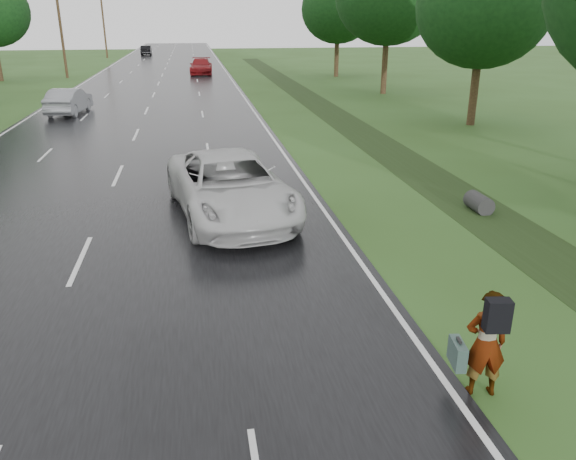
{
  "coord_description": "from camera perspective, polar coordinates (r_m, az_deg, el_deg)",
  "views": [
    {
      "loc": [
        2.95,
        -5.3,
        5.61
      ],
      "look_at": [
        4.83,
        5.91,
        1.3
      ],
      "focal_mm": 35.0,
      "sensor_mm": 36.0,
      "label": 1
    }
  ],
  "objects": [
    {
      "name": "tree_east_c",
      "position": [
        33.03,
        19.27,
        20.61
      ],
      "size": [
        7.0,
        7.0,
        9.29
      ],
      "color": "#321F14",
      "rests_on": "ground"
    },
    {
      "name": "far_car_dark",
      "position": [
        96.09,
        -14.2,
        17.28
      ],
      "size": [
        1.54,
        4.41,
        1.45
      ],
      "primitive_type": "imported",
      "rotation": [
        0.0,
        0.0,
        3.14
      ],
      "color": "black",
      "rests_on": "road"
    },
    {
      "name": "edge_stripe_east",
      "position": [
        50.75,
        -5.32,
        14.38
      ],
      "size": [
        0.12,
        180.0,
        0.01
      ],
      "primitive_type": "cube",
      "color": "silver",
      "rests_on": "road"
    },
    {
      "name": "tree_east_f",
      "position": [
        59.12,
        5.1,
        21.43
      ],
      "size": [
        7.2,
        7.2,
        9.62
      ],
      "color": "#321F14",
      "rests_on": "ground"
    },
    {
      "name": "utility_pole_distant",
      "position": [
        91.11,
        -18.25,
        19.54
      ],
      "size": [
        1.6,
        0.26,
        10.0
      ],
      "color": "#321F14",
      "rests_on": "ground"
    },
    {
      "name": "far_car_red",
      "position": [
        61.9,
        -8.83,
        16.12
      ],
      "size": [
        2.51,
        5.64,
        1.61
      ],
      "primitive_type": "imported",
      "rotation": [
        0.0,
        0.0,
        -0.05
      ],
      "color": "maroon",
      "rests_on": "road"
    },
    {
      "name": "white_pickup",
      "position": [
        16.68,
        -5.89,
        4.45
      ],
      "size": [
        4.01,
        6.97,
        1.83
      ],
      "primitive_type": "imported",
      "rotation": [
        0.0,
        0.0,
        0.15
      ],
      "color": "#BEBEBE",
      "rests_on": "road"
    },
    {
      "name": "silver_sedan",
      "position": [
        37.83,
        -21.38,
        12.11
      ],
      "size": [
        2.16,
        4.88,
        1.56
      ],
      "primitive_type": "imported",
      "rotation": [
        0.0,
        0.0,
        3.03
      ],
      "color": "gray",
      "rests_on": "road"
    },
    {
      "name": "utility_pole_far",
      "position": [
        61.51,
        -22.16,
        18.96
      ],
      "size": [
        1.6,
        0.26,
        10.0
      ],
      "color": "#321F14",
      "rests_on": "ground"
    },
    {
      "name": "road",
      "position": [
        50.69,
        -13.17,
        13.91
      ],
      "size": [
        14.0,
        180.0,
        0.04
      ],
      "primitive_type": "cube",
      "color": "black",
      "rests_on": "ground"
    },
    {
      "name": "center_line",
      "position": [
        50.69,
        -13.18,
        13.94
      ],
      "size": [
        0.12,
        180.0,
        0.01
      ],
      "primitive_type": "cube",
      "color": "silver",
      "rests_on": "road"
    },
    {
      "name": "pedestrian",
      "position": [
        9.31,
        19.36,
        -10.7
      ],
      "size": [
        0.85,
        0.81,
        1.81
      ],
      "rotation": [
        0.0,
        0.0,
        2.99
      ],
      "color": "#A5998C",
      "rests_on": "ground"
    },
    {
      "name": "edge_stripe_west",
      "position": [
        51.53,
        -20.88,
        13.26
      ],
      "size": [
        0.12,
        180.0,
        0.01
      ],
      "primitive_type": "cube",
      "color": "silver",
      "rests_on": "road"
    },
    {
      "name": "drainage_ditch",
      "position": [
        26.08,
        9.96,
        8.12
      ],
      "size": [
        2.2,
        120.0,
        0.56
      ],
      "color": "black",
      "rests_on": "ground"
    }
  ]
}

